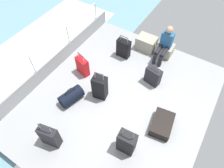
{
  "coord_description": "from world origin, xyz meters",
  "views": [
    {
      "loc": [
        1.38,
        -2.56,
        4.46
      ],
      "look_at": [
        -0.33,
        0.16,
        0.25
      ],
      "focal_mm": 32.28,
      "sensor_mm": 36.0,
      "label": 1
    }
  ],
  "objects_px": {
    "suitcase_3": "(123,48)",
    "suitcase_7": "(50,136)",
    "cargo_crate_0": "(146,43)",
    "passenger_seated": "(165,44)",
    "cargo_crate_1": "(165,49)",
    "suitcase_4": "(83,66)",
    "suitcase_1": "(153,76)",
    "suitcase_5": "(162,124)",
    "suitcase_2": "(100,87)",
    "suitcase_0": "(127,142)",
    "duffel_bag": "(71,96)"
  },
  "relations": [
    {
      "from": "cargo_crate_0",
      "to": "duffel_bag",
      "type": "distance_m",
      "value": 2.93
    },
    {
      "from": "cargo_crate_1",
      "to": "suitcase_3",
      "type": "height_order",
      "value": "suitcase_3"
    },
    {
      "from": "cargo_crate_0",
      "to": "suitcase_0",
      "type": "bearing_deg",
      "value": -71.14
    },
    {
      "from": "suitcase_3",
      "to": "duffel_bag",
      "type": "bearing_deg",
      "value": -98.1
    },
    {
      "from": "suitcase_5",
      "to": "passenger_seated",
      "type": "bearing_deg",
      "value": 113.64
    },
    {
      "from": "suitcase_1",
      "to": "suitcase_4",
      "type": "xyz_separation_m",
      "value": [
        -1.83,
        -0.73,
        0.01
      ]
    },
    {
      "from": "suitcase_5",
      "to": "suitcase_2",
      "type": "bearing_deg",
      "value": -179.01
    },
    {
      "from": "cargo_crate_0",
      "to": "passenger_seated",
      "type": "xyz_separation_m",
      "value": [
        0.6,
        -0.13,
        0.34
      ]
    },
    {
      "from": "suitcase_1",
      "to": "suitcase_2",
      "type": "xyz_separation_m",
      "value": [
        -0.96,
        -1.13,
        0.09
      ]
    },
    {
      "from": "suitcase_5",
      "to": "cargo_crate_1",
      "type": "bearing_deg",
      "value": 112.02
    },
    {
      "from": "suitcase_2",
      "to": "suitcase_4",
      "type": "bearing_deg",
      "value": 155.15
    },
    {
      "from": "suitcase_1",
      "to": "suitcase_4",
      "type": "bearing_deg",
      "value": -158.16
    },
    {
      "from": "suitcase_4",
      "to": "cargo_crate_0",
      "type": "bearing_deg",
      "value": 61.1
    },
    {
      "from": "suitcase_1",
      "to": "suitcase_5",
      "type": "distance_m",
      "value": 1.36
    },
    {
      "from": "passenger_seated",
      "to": "suitcase_7",
      "type": "bearing_deg",
      "value": -104.52
    },
    {
      "from": "suitcase_4",
      "to": "duffel_bag",
      "type": "bearing_deg",
      "value": -70.97
    },
    {
      "from": "suitcase_4",
      "to": "suitcase_7",
      "type": "xyz_separation_m",
      "value": [
        0.67,
        -2.04,
        0.03
      ]
    },
    {
      "from": "passenger_seated",
      "to": "suitcase_2",
      "type": "bearing_deg",
      "value": -109.88
    },
    {
      "from": "cargo_crate_1",
      "to": "suitcase_4",
      "type": "xyz_separation_m",
      "value": [
        -1.66,
        -1.96,
        0.1
      ]
    },
    {
      "from": "cargo_crate_1",
      "to": "suitcase_0",
      "type": "relative_size",
      "value": 0.6
    },
    {
      "from": "passenger_seated",
      "to": "suitcase_1",
      "type": "height_order",
      "value": "passenger_seated"
    },
    {
      "from": "suitcase_1",
      "to": "suitcase_7",
      "type": "height_order",
      "value": "suitcase_7"
    },
    {
      "from": "suitcase_0",
      "to": "suitcase_3",
      "type": "relative_size",
      "value": 1.18
    },
    {
      "from": "suitcase_3",
      "to": "suitcase_4",
      "type": "xyz_separation_m",
      "value": [
        -0.62,
        -1.22,
        -0.02
      ]
    },
    {
      "from": "cargo_crate_1",
      "to": "duffel_bag",
      "type": "xyz_separation_m",
      "value": [
        -1.34,
        -2.88,
        -0.01
      ]
    },
    {
      "from": "cargo_crate_1",
      "to": "duffel_bag",
      "type": "relative_size",
      "value": 0.78
    },
    {
      "from": "cargo_crate_0",
      "to": "passenger_seated",
      "type": "height_order",
      "value": "passenger_seated"
    },
    {
      "from": "passenger_seated",
      "to": "suitcase_1",
      "type": "bearing_deg",
      "value": -80.89
    },
    {
      "from": "cargo_crate_1",
      "to": "suitcase_5",
      "type": "relative_size",
      "value": 0.72
    },
    {
      "from": "suitcase_1",
      "to": "suitcase_3",
      "type": "distance_m",
      "value": 1.3
    },
    {
      "from": "cargo_crate_0",
      "to": "suitcase_2",
      "type": "bearing_deg",
      "value": -94.71
    },
    {
      "from": "suitcase_5",
      "to": "suitcase_7",
      "type": "xyz_separation_m",
      "value": [
        -1.94,
        -1.67,
        0.19
      ]
    },
    {
      "from": "suitcase_3",
      "to": "suitcase_7",
      "type": "xyz_separation_m",
      "value": [
        0.05,
        -3.26,
        0.01
      ]
    },
    {
      "from": "cargo_crate_0",
      "to": "cargo_crate_1",
      "type": "relative_size",
      "value": 1.17
    },
    {
      "from": "cargo_crate_0",
      "to": "suitcase_4",
      "type": "relative_size",
      "value": 0.86
    },
    {
      "from": "cargo_crate_0",
      "to": "suitcase_0",
      "type": "distance_m",
      "value": 3.38
    },
    {
      "from": "cargo_crate_1",
      "to": "suitcase_5",
      "type": "bearing_deg",
      "value": -67.98
    },
    {
      "from": "suitcase_0",
      "to": "suitcase_2",
      "type": "relative_size",
      "value": 0.97
    },
    {
      "from": "suitcase_3",
      "to": "cargo_crate_0",
      "type": "bearing_deg",
      "value": 57.85
    },
    {
      "from": "passenger_seated",
      "to": "suitcase_0",
      "type": "height_order",
      "value": "passenger_seated"
    },
    {
      "from": "suitcase_0",
      "to": "duffel_bag",
      "type": "bearing_deg",
      "value": 168.74
    },
    {
      "from": "cargo_crate_0",
      "to": "passenger_seated",
      "type": "distance_m",
      "value": 0.7
    },
    {
      "from": "cargo_crate_1",
      "to": "passenger_seated",
      "type": "distance_m",
      "value": 0.41
    },
    {
      "from": "passenger_seated",
      "to": "cargo_crate_1",
      "type": "bearing_deg",
      "value": 90.0
    },
    {
      "from": "cargo_crate_1",
      "to": "suitcase_0",
      "type": "bearing_deg",
      "value": -81.39
    },
    {
      "from": "suitcase_0",
      "to": "passenger_seated",
      "type": "bearing_deg",
      "value": 99.1
    },
    {
      "from": "cargo_crate_0",
      "to": "suitcase_4",
      "type": "distance_m",
      "value": 2.19
    },
    {
      "from": "suitcase_0",
      "to": "suitcase_5",
      "type": "xyz_separation_m",
      "value": [
        0.45,
        0.91,
        -0.21
      ]
    },
    {
      "from": "suitcase_3",
      "to": "suitcase_7",
      "type": "distance_m",
      "value": 3.26
    },
    {
      "from": "suitcase_0",
      "to": "suitcase_3",
      "type": "height_order",
      "value": "suitcase_0"
    }
  ]
}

